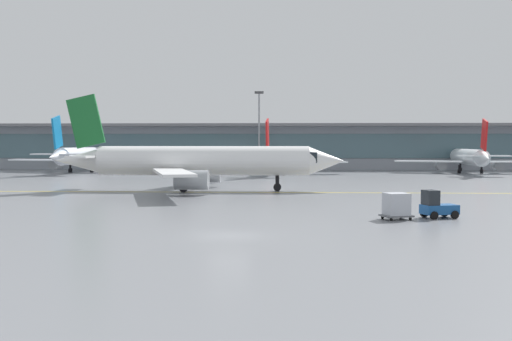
{
  "coord_description": "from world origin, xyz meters",
  "views": [
    {
      "loc": [
        2.98,
        -36.26,
        5.6
      ],
      "look_at": [
        0.87,
        20.6,
        3.0
      ],
      "focal_mm": 42.57,
      "sensor_mm": 36.0,
      "label": 1
    }
  ],
  "objects": [
    {
      "name": "baggage_tug",
      "position": [
        14.75,
        9.08,
        0.89
      ],
      "size": [
        2.89,
        2.21,
        2.1
      ],
      "rotation": [
        0.0,
        0.0,
        0.29
      ],
      "color": "#194C8C",
      "rests_on": "ground_plane"
    },
    {
      "name": "gate_airplane_2",
      "position": [
        1.92,
        73.2,
        2.87
      ],
      "size": [
        26.84,
        28.92,
        9.58
      ],
      "rotation": [
        0.0,
        0.0,
        1.51
      ],
      "color": "white",
      "rests_on": "ground_plane"
    },
    {
      "name": "cargo_dolly_lead",
      "position": [
        11.59,
        8.14,
        1.05
      ],
      "size": [
        2.47,
        2.13,
        1.94
      ],
      "rotation": [
        0.0,
        0.0,
        0.29
      ],
      "color": "#595B60",
      "rests_on": "ground_plane"
    },
    {
      "name": "taxiing_regional_jet",
      "position": [
        -6.18,
        34.13,
        3.4
      ],
      "size": [
        34.13,
        31.83,
        11.33
      ],
      "rotation": [
        0.0,
        0.0,
        -0.01
      ],
      "color": "white",
      "rests_on": "ground_plane"
    },
    {
      "name": "gate_airplane_3",
      "position": [
        38.2,
        77.13,
        2.9
      ],
      "size": [
        27.03,
        29.2,
        9.67
      ],
      "rotation": [
        0.0,
        0.0,
        1.48
      ],
      "color": "white",
      "rests_on": "ground_plane"
    },
    {
      "name": "gate_airplane_1",
      "position": [
        -34.22,
        78.16,
        3.1
      ],
      "size": [
        28.96,
        31.15,
        10.32
      ],
      "rotation": [
        0.0,
        0.0,
        1.53
      ],
      "color": "silver",
      "rests_on": "ground_plane"
    },
    {
      "name": "apron_light_mast_1",
      "position": [
        -0.94,
        86.16,
        8.69
      ],
      "size": [
        1.8,
        0.36,
        15.98
      ],
      "color": "gray",
      "rests_on": "ground_plane"
    },
    {
      "name": "terminal_concourse",
      "position": [
        0.0,
        93.73,
        4.92
      ],
      "size": [
        227.91,
        11.0,
        9.6
      ],
      "color": "#8C939E",
      "rests_on": "ground_plane"
    },
    {
      "name": "taxiway_centreline_stripe",
      "position": [
        -5.74,
        32.12,
        0.0
      ],
      "size": [
        110.0,
        1.64,
        0.01
      ],
      "primitive_type": "cube",
      "rotation": [
        0.0,
        0.0,
        -0.01
      ],
      "color": "yellow",
      "rests_on": "ground_plane"
    },
    {
      "name": "ground_plane",
      "position": [
        0.0,
        0.0,
        0.0
      ],
      "size": [
        400.0,
        400.0,
        0.0
      ],
      "primitive_type": "plane",
      "color": "slate"
    }
  ]
}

